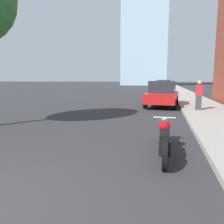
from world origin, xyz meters
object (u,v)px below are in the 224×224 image
parked_car_red (162,94)px  parked_car_silver (164,87)px  motorcycle (164,138)px  pedestrian (199,95)px

parked_car_red → parked_car_silver: size_ratio=1.17×
motorcycle → pedestrian: (1.81, 7.36, 0.58)m
motorcycle → parked_car_silver: parked_car_silver is taller
parked_car_silver → pedestrian: 14.13m
parked_car_red → parked_car_silver: (0.03, 11.71, 0.03)m
parked_car_silver → pedestrian: size_ratio=2.49×
motorcycle → parked_car_silver: bearing=89.8°
motorcycle → pedestrian: pedestrian is taller
pedestrian → parked_car_silver: bearing=97.9°
parked_car_red → pedestrian: size_ratio=2.90×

